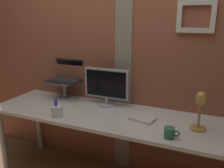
{
  "coord_description": "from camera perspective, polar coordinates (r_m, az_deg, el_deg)",
  "views": [
    {
      "loc": [
        0.88,
        -1.74,
        1.55
      ],
      "look_at": [
        0.07,
        0.13,
        0.97
      ],
      "focal_mm": 37.78,
      "sensor_mm": 36.0,
      "label": 1
    }
  ],
  "objects": [
    {
      "name": "brick_wall_back",
      "position": [
        2.35,
        1.17,
        7.9
      ],
      "size": [
        3.32,
        0.16,
        2.45
      ],
      "color": "#9E563D",
      "rests_on": "ground_plane"
    },
    {
      "name": "laptop_stand",
      "position": [
        2.52,
        -11.48,
        -0.67
      ],
      "size": [
        0.28,
        0.22,
        0.19
      ],
      "color": "gray",
      "rests_on": "desk"
    },
    {
      "name": "desk_lamp",
      "position": [
        1.83,
        20.49,
        -5.51
      ],
      "size": [
        0.12,
        0.2,
        0.31
      ],
      "color": "tan",
      "rests_on": "desk"
    },
    {
      "name": "paper_clutter_stack",
      "position": [
        2.01,
        7.44,
        -8.29
      ],
      "size": [
        0.22,
        0.18,
        0.02
      ],
      "primitive_type": "cube",
      "rotation": [
        0.0,
        0.0,
        -0.21
      ],
      "color": "silver",
      "rests_on": "desk"
    },
    {
      "name": "coffee_mug",
      "position": [
        1.75,
        13.78,
        -11.41
      ],
      "size": [
        0.11,
        0.08,
        0.08
      ],
      "color": "#33724C",
      "rests_on": "desk"
    },
    {
      "name": "pen_cup",
      "position": [
        2.09,
        -13.15,
        -6.41
      ],
      "size": [
        0.1,
        0.1,
        0.18
      ],
      "color": "white",
      "rests_on": "desk"
    },
    {
      "name": "laptop",
      "position": [
        2.54,
        -10.77,
        2.27
      ],
      "size": [
        0.34,
        0.28,
        0.22
      ],
      "color": "black",
      "rests_on": "laptop_stand"
    },
    {
      "name": "desk",
      "position": [
        2.14,
        -1.08,
        -8.85
      ],
      "size": [
        2.19,
        0.65,
        0.72
      ],
      "color": "silver",
      "rests_on": "ground_plane"
    },
    {
      "name": "monitor",
      "position": [
        2.26,
        -1.34,
        -0.31
      ],
      "size": [
        0.44,
        0.18,
        0.36
      ],
      "color": "#ADB2B7",
      "rests_on": "desk"
    }
  ]
}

